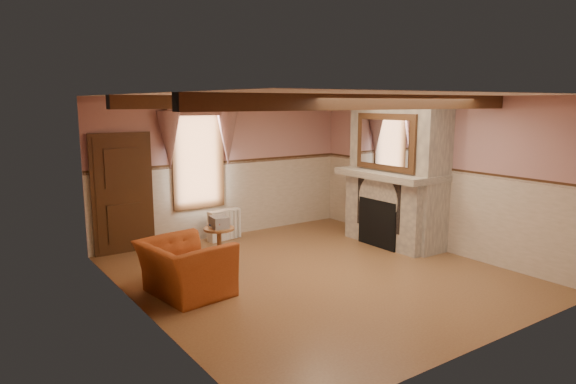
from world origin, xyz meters
TOP-DOWN VIEW (x-y plane):
  - floor at (0.00, 0.00)m, footprint 5.50×6.00m
  - ceiling at (0.00, 0.00)m, footprint 5.50×6.00m
  - wall_back at (0.00, 3.00)m, footprint 5.50×0.02m
  - wall_front at (0.00, -3.00)m, footprint 5.50×0.02m
  - wall_left at (-2.75, 0.00)m, footprint 0.02×6.00m
  - wall_right at (2.75, 0.00)m, footprint 0.02×6.00m
  - wainscot at (0.00, 0.00)m, footprint 5.50×6.00m
  - chair_rail at (0.00, 0.00)m, footprint 5.50×6.00m
  - firebox at (2.00, 0.60)m, footprint 0.20×0.95m
  - armchair at (-2.04, 0.37)m, footprint 1.19×1.32m
  - side_table at (-0.86, 1.63)m, footprint 0.65×0.65m
  - book_stack at (-0.86, 1.63)m, footprint 0.28×0.34m
  - radiator at (-0.20, 2.70)m, footprint 0.72×0.29m
  - bowl at (2.24, 0.66)m, footprint 0.38×0.38m
  - mantel_clock at (2.24, 1.31)m, footprint 0.14×0.24m
  - oil_lamp at (2.24, 1.09)m, footprint 0.11×0.11m
  - candle_red at (2.24, 0.04)m, footprint 0.06×0.06m
  - jar_yellow at (2.24, 0.33)m, footprint 0.06×0.06m
  - fireplace at (2.42, 0.60)m, footprint 0.85×2.00m
  - mantel at (2.24, 0.60)m, footprint 1.05×2.05m
  - overmantel_mirror at (2.06, 0.60)m, footprint 0.06×1.44m
  - door at (-2.10, 2.94)m, footprint 1.10×0.10m
  - window at (-0.60, 2.97)m, footprint 1.06×0.08m
  - window_drapes at (-0.60, 2.88)m, footprint 1.30×0.14m
  - ceiling_beam_front at (0.00, -1.20)m, footprint 5.50×0.18m
  - ceiling_beam_back at (0.00, 1.20)m, footprint 5.50×0.18m

SIDE VIEW (x-z plane):
  - floor at x=0.00m, z-range -0.01..0.01m
  - side_table at x=-0.86m, z-range 0.00..0.55m
  - radiator at x=-0.20m, z-range 0.00..0.60m
  - armchair at x=-2.04m, z-range 0.00..0.78m
  - firebox at x=2.00m, z-range 0.00..0.90m
  - book_stack at x=-0.86m, z-range 0.55..0.75m
  - wainscot at x=0.00m, z-range 0.00..1.50m
  - door at x=-2.10m, z-range 0.00..2.10m
  - mantel at x=2.24m, z-range 1.30..1.42m
  - wall_back at x=0.00m, z-range 0.00..2.80m
  - wall_front at x=0.00m, z-range 0.00..2.80m
  - wall_left at x=-2.75m, z-range 0.00..2.80m
  - wall_right at x=2.75m, z-range 0.00..2.80m
  - fireplace at x=2.42m, z-range 0.00..2.80m
  - bowl at x=2.24m, z-range 1.42..1.51m
  - jar_yellow at x=2.24m, z-range 1.42..1.54m
  - chair_rail at x=0.00m, z-range 1.46..1.54m
  - candle_red at x=2.24m, z-range 1.42..1.58m
  - mantel_clock at x=2.24m, z-range 1.42..1.62m
  - oil_lamp at x=2.24m, z-range 1.42..1.70m
  - window at x=-0.60m, z-range 0.64..2.66m
  - overmantel_mirror at x=2.06m, z-range 1.45..2.49m
  - window_drapes at x=-0.60m, z-range 1.55..2.95m
  - ceiling_beam_front at x=0.00m, z-range 2.60..2.80m
  - ceiling_beam_back at x=0.00m, z-range 2.60..2.80m
  - ceiling at x=0.00m, z-range 2.79..2.80m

